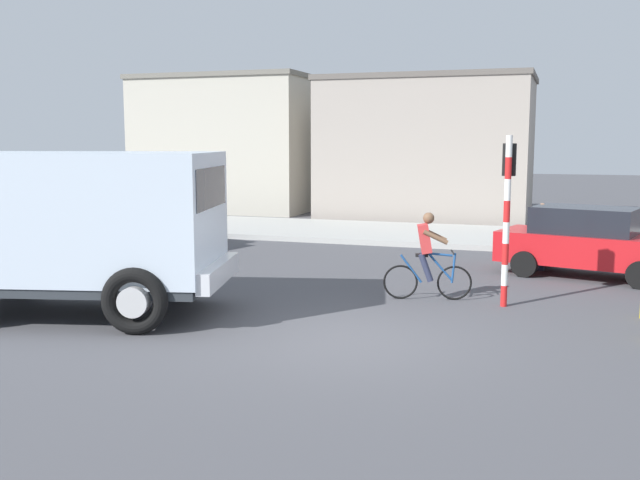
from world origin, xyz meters
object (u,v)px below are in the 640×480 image
Objects in this scene: traffic_light_pole at (508,197)px; pedestrian_near_kerb at (541,235)px; car_red_near at (144,220)px; cyclist at (427,256)px; truck_foreground at (70,222)px; car_far_side at (589,241)px.

traffic_light_pole is 1.98× the size of pedestrian_near_kerb.
car_red_near is 11.09m from pedestrian_near_kerb.
cyclist is 1.91m from traffic_light_pole.
truck_foreground reaches higher than cyclist.
pedestrian_near_kerb is (-1.06, 0.53, 0.03)m from car_far_side.
car_far_side is 2.65× the size of pedestrian_near_kerb.
pedestrian_near_kerb is (11.09, -0.20, 0.03)m from car_red_near.
pedestrian_near_kerb is at bearing 43.21° from truck_foreground.
car_far_side is at bearing 66.55° from traffic_light_pole.
truck_foreground reaches higher than pedestrian_near_kerb.
cyclist reaches higher than car_red_near.
car_red_near is (-9.09, 4.30, -0.05)m from cyclist.
traffic_light_pole is at bearing -1.91° from cyclist.
car_far_side is (3.06, 3.58, -0.05)m from cyclist.
car_far_side is at bearing 49.45° from cyclist.
traffic_light_pole reaches higher than cyclist.
cyclist is at bearing -130.55° from car_far_side.
pedestrian_near_kerb is (0.51, 4.15, -1.22)m from traffic_light_pole.
truck_foreground is 7.97m from traffic_light_pole.
cyclist is 4.57m from pedestrian_near_kerb.
car_far_side is at bearing -3.42° from car_red_near.
truck_foreground is at bearing -156.44° from traffic_light_pole.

